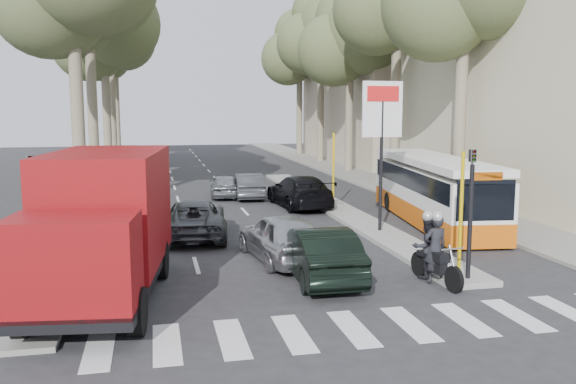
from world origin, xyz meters
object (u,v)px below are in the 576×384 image
red_truck (103,223)px  city_bus (433,188)px  dark_hatchback (319,253)px  motorcycle (431,249)px  silver_hatchback (282,237)px

red_truck → city_bus: (12.28, 7.53, -0.48)m
dark_hatchback → motorcycle: 3.01m
dark_hatchback → city_bus: (6.70, 6.93, 0.69)m
silver_hatchback → dark_hatchback: size_ratio=1.00×
motorcycle → red_truck: bearing=170.3°
silver_hatchback → city_bus: city_bus is taller
dark_hatchback → city_bus: city_bus is taller
silver_hatchback → city_bus: 8.74m
silver_hatchback → motorcycle: motorcycle is taller
dark_hatchback → red_truck: bearing=7.6°
dark_hatchback → red_truck: size_ratio=0.63×
silver_hatchback → red_truck: (-4.98, -2.76, 1.15)m
motorcycle → city_bus: bearing=56.3°
dark_hatchback → red_truck: (-5.58, -0.60, 1.17)m
dark_hatchback → red_truck: red_truck is taller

